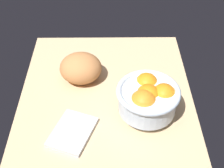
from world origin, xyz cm
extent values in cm
cube|color=#D1AF82|center=(0.00, 0.00, -1.50)|extent=(64.54, 55.92, 3.00)
cylinder|color=silver|center=(-8.86, -12.28, 1.16)|extent=(9.57, 9.57, 2.32)
cylinder|color=silver|center=(-8.86, -12.28, 5.88)|extent=(17.13, 17.13, 7.12)
torus|color=silver|center=(-8.86, -12.28, 9.44)|extent=(18.73, 18.73, 1.60)
sphere|color=orange|center=(-11.51, -10.67, 7.61)|extent=(7.82, 7.82, 7.82)
sphere|color=orange|center=(-3.77, -12.32, 7.51)|extent=(7.26, 7.26, 7.26)
sphere|color=orange|center=(-8.51, -16.96, 7.51)|extent=(7.28, 7.28, 7.28)
sphere|color=orange|center=(-8.86, -12.28, 7.53)|extent=(7.39, 7.39, 7.39)
ellipsoid|color=#C77F48|center=(7.32, 8.52, 4.87)|extent=(12.88, 14.23, 9.75)
cube|color=silver|center=(-16.30, 9.67, 0.62)|extent=(16.98, 14.87, 1.23)
camera|label=1|loc=(-72.42, -1.22, 71.66)|focal=49.71mm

